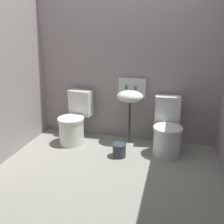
{
  "coord_description": "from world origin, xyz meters",
  "views": [
    {
      "loc": [
        0.76,
        -2.62,
        1.71
      ],
      "look_at": [
        0.0,
        0.27,
        0.7
      ],
      "focal_mm": 39.85,
      "sensor_mm": 36.0,
      "label": 1
    }
  ],
  "objects_px": {
    "toilet_right": "(167,131)",
    "sink": "(130,96)",
    "toilet_left": "(74,122)",
    "bucket": "(119,150)"
  },
  "relations": [
    {
      "from": "toilet_right",
      "to": "sink",
      "type": "bearing_deg",
      "value": -25.02
    },
    {
      "from": "toilet_left",
      "to": "toilet_right",
      "type": "xyz_separation_m",
      "value": [
        1.42,
        -0.0,
        0.0
      ]
    },
    {
      "from": "toilet_right",
      "to": "sink",
      "type": "distance_m",
      "value": 0.74
    },
    {
      "from": "toilet_left",
      "to": "bucket",
      "type": "distance_m",
      "value": 0.88
    },
    {
      "from": "toilet_left",
      "to": "bucket",
      "type": "bearing_deg",
      "value": 167.78
    },
    {
      "from": "toilet_right",
      "to": "sink",
      "type": "xyz_separation_m",
      "value": [
        -0.57,
        0.19,
        0.43
      ]
    },
    {
      "from": "sink",
      "to": "bucket",
      "type": "relative_size",
      "value": 4.94
    },
    {
      "from": "toilet_left",
      "to": "sink",
      "type": "xyz_separation_m",
      "value": [
        0.84,
        0.19,
        0.43
      ]
    },
    {
      "from": "sink",
      "to": "bucket",
      "type": "height_order",
      "value": "sink"
    },
    {
      "from": "toilet_left",
      "to": "bucket",
      "type": "height_order",
      "value": "toilet_left"
    }
  ]
}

